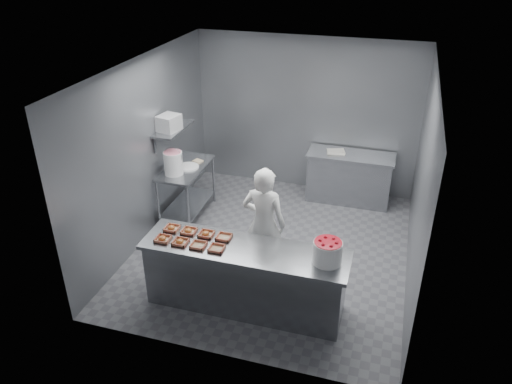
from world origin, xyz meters
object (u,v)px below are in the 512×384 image
at_px(tray_0, 163,239).
at_px(strawberry_tub, 327,251).
at_px(prep_table, 187,184).
at_px(tray_6, 206,234).
at_px(tray_7, 224,237).
at_px(worker, 264,224).
at_px(back_counter, 349,177).
at_px(glaze_bucket, 173,162).
at_px(service_counter, 245,277).
at_px(tray_4, 172,228).
at_px(tray_3, 217,248).
at_px(tray_5, 189,231).
at_px(tray_1, 180,242).
at_px(tray_2, 198,245).
at_px(appliance, 169,123).

height_order(tray_0, strawberry_tub, strawberry_tub).
height_order(prep_table, tray_6, tray_6).
bearing_deg(tray_7, worker, 58.51).
distance_m(back_counter, glaze_bucket, 3.13).
height_order(service_counter, tray_7, tray_7).
bearing_deg(tray_0, tray_7, 19.96).
height_order(worker, glaze_bucket, worker).
bearing_deg(tray_4, tray_3, -19.95).
bearing_deg(tray_3, tray_5, 151.48).
height_order(back_counter, worker, worker).
xyz_separation_m(service_counter, prep_table, (-1.65, 1.95, 0.14)).
bearing_deg(tray_1, glaze_bucket, 117.13).
distance_m(tray_0, tray_3, 0.72).
bearing_deg(strawberry_tub, worker, 143.58).
height_order(tray_1, tray_2, tray_1).
xyz_separation_m(service_counter, tray_4, (-1.04, 0.13, 0.47)).
height_order(service_counter, tray_6, tray_6).
bearing_deg(tray_2, tray_0, -180.00).
bearing_deg(glaze_bucket, worker, -28.14).
bearing_deg(appliance, tray_2, -44.90).
distance_m(tray_3, tray_6, 0.36).
xyz_separation_m(prep_table, tray_0, (0.61, -2.08, 0.33)).
bearing_deg(back_counter, strawberry_tub, -87.99).
bearing_deg(glaze_bucket, service_counter, -44.03).
bearing_deg(worker, tray_3, 70.25).
bearing_deg(tray_6, tray_0, -151.32).
distance_m(tray_4, strawberry_tub, 2.06).
xyz_separation_m(tray_6, appliance, (-1.26, 1.70, 0.77)).
xyz_separation_m(tray_3, strawberry_tub, (1.33, 0.13, 0.13)).
distance_m(back_counter, tray_6, 3.48).
xyz_separation_m(tray_6, glaze_bucket, (-1.16, 1.53, 0.18)).
height_order(tray_1, tray_4, same).
relative_size(tray_3, strawberry_tub, 0.54).
bearing_deg(tray_6, tray_5, 180.00).
bearing_deg(strawberry_tub, prep_table, 143.83).
bearing_deg(service_counter, tray_5, 170.68).
relative_size(tray_0, appliance, 0.57).
bearing_deg(tray_0, tray_6, 28.68).
bearing_deg(strawberry_tub, tray_6, 175.33).
xyz_separation_m(tray_3, appliance, (-1.50, 1.96, 0.77)).
xyz_separation_m(tray_2, tray_3, (0.24, 0.00, 0.00)).
xyz_separation_m(service_counter, tray_5, (-0.80, 0.13, 0.47)).
height_order(prep_table, tray_4, tray_4).
distance_m(prep_table, tray_7, 2.28).
height_order(tray_6, appliance, appliance).
bearing_deg(glaze_bucket, appliance, 121.11).
bearing_deg(strawberry_tub, back_counter, 92.01).
bearing_deg(tray_5, tray_7, 0.00).
bearing_deg(strawberry_tub, tray_5, 175.94).
bearing_deg(glaze_bucket, tray_2, -57.06).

